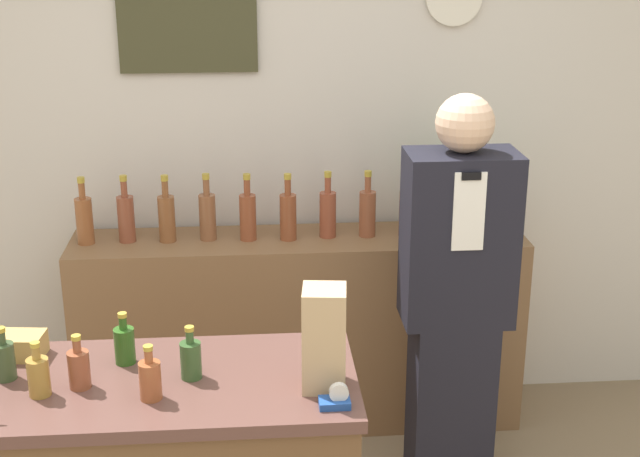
{
  "coord_description": "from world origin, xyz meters",
  "views": [
    {
      "loc": [
        -0.14,
        -1.95,
        2.23
      ],
      "look_at": [
        0.1,
        1.11,
        1.16
      ],
      "focal_mm": 50.0,
      "sensor_mm": 36.0,
      "label": 1
    }
  ],
  "objects_px": {
    "potted_plant": "(459,189)",
    "paper_bag": "(324,339)",
    "shopkeeper": "(455,306)",
    "tape_dispenser": "(336,399)"
  },
  "relations": [
    {
      "from": "potted_plant",
      "to": "paper_bag",
      "type": "bearing_deg",
      "value": -117.96
    },
    {
      "from": "shopkeeper",
      "to": "potted_plant",
      "type": "bearing_deg",
      "value": 77.16
    },
    {
      "from": "shopkeeper",
      "to": "tape_dispenser",
      "type": "height_order",
      "value": "shopkeeper"
    },
    {
      "from": "potted_plant",
      "to": "shopkeeper",
      "type": "bearing_deg",
      "value": -102.84
    },
    {
      "from": "potted_plant",
      "to": "paper_bag",
      "type": "xyz_separation_m",
      "value": [
        -0.7,
        -1.32,
        -0.05
      ]
    },
    {
      "from": "paper_bag",
      "to": "potted_plant",
      "type": "bearing_deg",
      "value": 62.04
    },
    {
      "from": "shopkeeper",
      "to": "tape_dispenser",
      "type": "distance_m",
      "value": 1.04
    },
    {
      "from": "shopkeeper",
      "to": "paper_bag",
      "type": "bearing_deg",
      "value": -127.09
    },
    {
      "from": "tape_dispenser",
      "to": "shopkeeper",
      "type": "bearing_deg",
      "value": 57.89
    },
    {
      "from": "paper_bag",
      "to": "tape_dispenser",
      "type": "xyz_separation_m",
      "value": [
        0.02,
        -0.12,
        -0.14
      ]
    }
  ]
}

